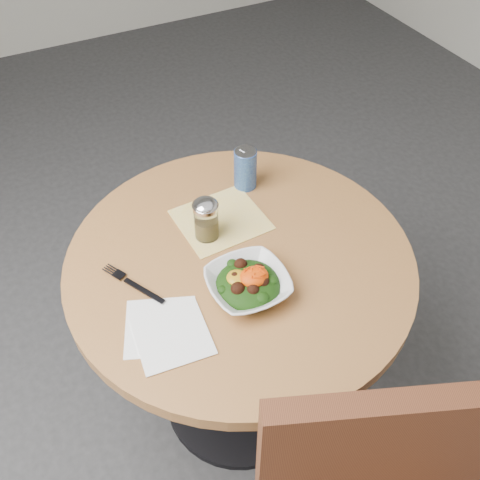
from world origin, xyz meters
The scene contains 8 objects.
ground centered at (0.00, 0.00, 0.00)m, with size 6.00×6.00×0.00m, color #2C2C2F.
table centered at (0.00, 0.00, 0.55)m, with size 0.90×0.90×0.75m.
cloth_napkin centered at (0.01, 0.14, 0.75)m, with size 0.23×0.21×0.00m, color #DFA80B.
paper_napkins centered at (-0.25, -0.13, 0.75)m, with size 0.21×0.23×0.00m.
salad_bowl centered at (-0.03, -0.11, 0.78)m, with size 0.20×0.20×0.07m.
fork centered at (-0.28, 0.04, 0.76)m, with size 0.11×0.18×0.00m.
spice_shaker centered at (-0.05, 0.10, 0.81)m, with size 0.07×0.07×0.12m.
beverage_can centered at (0.14, 0.24, 0.81)m, with size 0.07×0.07×0.13m.
Camera 1 is at (-0.42, -0.83, 1.77)m, focal length 40.00 mm.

